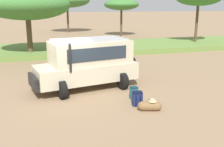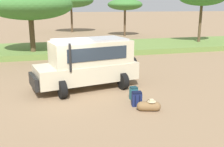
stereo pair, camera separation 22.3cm
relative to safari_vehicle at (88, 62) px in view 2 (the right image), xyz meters
The scene contains 9 objects.
ground_plane 1.86m from the safari_vehicle, 152.41° to the right, with size 320.00×320.00×0.00m, color #8C7051.
grass_bank 11.20m from the safari_vehicle, 96.09° to the left, with size 120.00×7.00×0.44m.
safari_vehicle is the anchor object (origin of this frame).
backpack_beside_front_wheel 2.91m from the safari_vehicle, 54.48° to the right, with size 0.33×0.39×0.57m.
backpack_cluster_center 3.44m from the safari_vehicle, 64.11° to the right, with size 0.43×0.42×0.61m.
duffel_bag_low_black_case 4.13m from the safari_vehicle, 64.45° to the right, with size 0.91×0.53×0.48m.
acacia_tree_far_left 9.97m from the safari_vehicle, 107.20° to the left, with size 6.54×5.60×5.16m.
acacia_tree_left_mid 28.89m from the safari_vehicle, 84.95° to the left, with size 6.80×5.90×5.84m.
acacia_tree_centre_back 23.28m from the safari_vehicle, 67.78° to the left, with size 4.59×4.47×4.86m.
Camera 2 is at (-0.97, -11.80, 3.98)m, focal length 42.00 mm.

